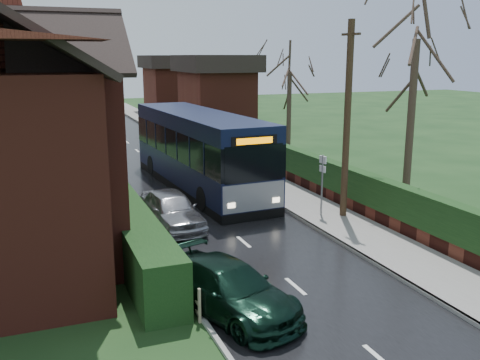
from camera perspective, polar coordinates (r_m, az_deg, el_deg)
name	(u,v)px	position (r m, az deg, el deg)	size (l,w,h in m)	color
ground	(267,262)	(17.22, 2.88, -8.77)	(140.00, 140.00, 0.00)	#294B20
road	(183,190)	(26.22, -6.07, -1.11)	(6.00, 100.00, 0.02)	black
pavement	(263,182)	(27.58, 2.47, -0.21)	(2.50, 100.00, 0.14)	slate
kerb_right	(241,184)	(27.13, 0.15, -0.42)	(0.12, 100.00, 0.14)	gray
kerb_left	(120,195)	(25.62, -12.66, -1.61)	(0.12, 100.00, 0.10)	gray
front_hedge	(117,210)	(20.53, -12.95, -3.11)	(1.20, 16.00, 1.60)	black
picket_fence	(138,217)	(20.73, -10.85, -3.85)	(0.10, 16.00, 0.90)	tan
right_wall_hedge	(290,162)	(28.03, 5.39, 1.94)	(0.60, 50.00, 1.80)	maroon
bus	(199,151)	(26.29, -4.39, 3.08)	(3.57, 12.47, 3.74)	black
car_silver	(171,210)	(20.48, -7.32, -3.15)	(1.70, 4.22, 1.44)	#A09FA4
car_green	(229,289)	(13.83, -1.20, -11.50)	(1.82, 4.47, 1.30)	black
car_distant	(100,114)	(57.11, -14.76, 6.82)	(1.28, 3.67, 1.21)	#111433
bus_stop_sign	(322,177)	(21.53, 8.77, 0.32)	(0.11, 0.39, 2.59)	slate
telegraph_pole	(347,122)	(21.26, 11.35, 6.13)	(0.27, 1.00, 7.76)	#302215
tree_right_near	(418,27)	(24.78, 18.41, 15.22)	(4.72, 4.72, 10.18)	#3C2C23
tree_right_far	(290,66)	(34.43, 5.34, 12.04)	(4.03, 4.03, 7.78)	#392A22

